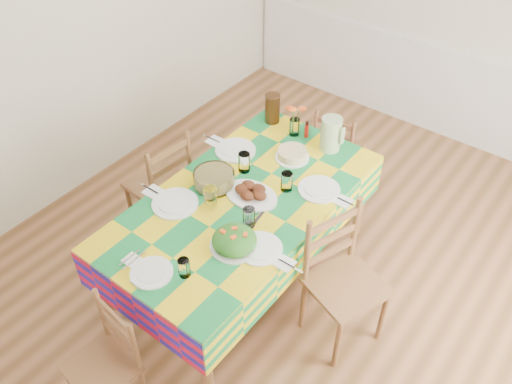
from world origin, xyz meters
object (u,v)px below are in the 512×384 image
at_px(chair_left, 162,185).
at_px(chair_near, 107,363).
at_px(chair_right, 342,281).
at_px(green_pitcher, 331,134).
at_px(dining_table, 242,208).
at_px(meat_platter, 251,193).
at_px(chair_far, 336,151).
at_px(tea_pitcher, 272,108).

bearing_deg(chair_left, chair_near, 37.40).
bearing_deg(chair_right, green_pitcher, 57.35).
height_order(dining_table, meat_platter, meat_platter).
bearing_deg(green_pitcher, chair_right, -52.31).
bearing_deg(green_pitcher, meat_platter, -99.82).
bearing_deg(green_pitcher, chair_far, 110.40).
height_order(tea_pitcher, chair_left, tea_pitcher).
bearing_deg(chair_far, dining_table, 80.94).
xyz_separation_m(chair_near, chair_far, (0.00, 2.62, 0.01)).
relative_size(chair_far, chair_right, 0.84).
xyz_separation_m(dining_table, chair_far, (0.01, 1.31, -0.28)).
distance_m(tea_pitcher, chair_far, 0.76).
bearing_deg(tea_pitcher, chair_right, -35.60).
distance_m(dining_table, green_pitcher, 0.91).
distance_m(chair_far, chair_right, 1.53).
distance_m(meat_platter, tea_pitcher, 0.94).
xyz_separation_m(dining_table, chair_right, (0.83, 0.02, -0.20)).
relative_size(tea_pitcher, chair_near, 0.28).
height_order(green_pitcher, chair_near, green_pitcher).
xyz_separation_m(green_pitcher, chair_near, (-0.17, -2.17, -0.51)).
bearing_deg(green_pitcher, tea_pitcher, 176.86).
relative_size(chair_far, chair_left, 0.87).
relative_size(dining_table, tea_pitcher, 8.41).
xyz_separation_m(chair_left, chair_right, (1.65, 0.02, 0.02)).
xyz_separation_m(green_pitcher, chair_far, (-0.17, 0.45, -0.51)).
distance_m(tea_pitcher, chair_left, 1.08).
relative_size(tea_pitcher, chair_left, 0.25).
xyz_separation_m(dining_table, meat_platter, (0.03, 0.06, 0.12)).
relative_size(chair_near, chair_right, 0.83).
height_order(dining_table, tea_pitcher, tea_pitcher).
relative_size(green_pitcher, tea_pitcher, 1.10).
xyz_separation_m(dining_table, chair_near, (0.00, -1.31, -0.29)).
xyz_separation_m(dining_table, chair_left, (-0.82, -0.00, -0.22)).
relative_size(meat_platter, chair_near, 0.46).
xyz_separation_m(green_pitcher, chair_left, (-1.00, -0.86, -0.45)).
xyz_separation_m(chair_near, chair_left, (-0.83, 1.30, 0.07)).
xyz_separation_m(chair_near, chair_right, (0.82, 1.32, 0.09)).
bearing_deg(chair_left, chair_far, 152.63).
height_order(dining_table, chair_far, chair_far).
bearing_deg(chair_left, meat_platter, 99.14).
bearing_deg(green_pitcher, dining_table, -101.33).
height_order(meat_platter, chair_far, meat_platter).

